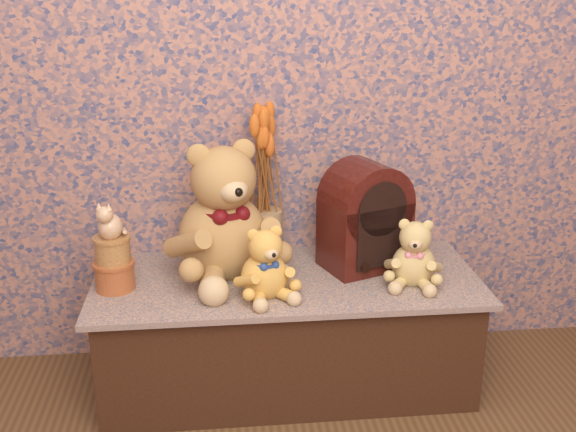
% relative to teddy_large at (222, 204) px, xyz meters
% --- Properties ---
extents(display_shelf, '(1.31, 0.57, 0.41)m').
position_rel_teddy_large_xyz_m(display_shelf, '(0.21, -0.06, -0.46)').
color(display_shelf, '#324768').
rests_on(display_shelf, ground).
extents(teddy_large, '(0.54, 0.58, 0.50)m').
position_rel_teddy_large_xyz_m(teddy_large, '(0.00, 0.00, 0.00)').
color(teddy_large, '#A77B40').
rests_on(teddy_large, display_shelf).
extents(teddy_medium, '(0.27, 0.29, 0.25)m').
position_rel_teddy_large_xyz_m(teddy_medium, '(0.13, -0.19, -0.13)').
color(teddy_medium, gold).
rests_on(teddy_medium, display_shelf).
extents(teddy_small, '(0.25, 0.27, 0.24)m').
position_rel_teddy_large_xyz_m(teddy_small, '(0.63, -0.15, -0.13)').
color(teddy_small, tan).
rests_on(teddy_small, display_shelf).
extents(cathedral_radio, '(0.33, 0.29, 0.38)m').
position_rel_teddy_large_xyz_m(cathedral_radio, '(0.49, 0.00, -0.06)').
color(cathedral_radio, '#39100A').
rests_on(cathedral_radio, display_shelf).
extents(ceramic_vase, '(0.13, 0.13, 0.19)m').
position_rel_teddy_large_xyz_m(ceramic_vase, '(0.16, 0.09, -0.16)').
color(ceramic_vase, tan).
rests_on(ceramic_vase, display_shelf).
extents(dried_stalks, '(0.23, 0.23, 0.37)m').
position_rel_teddy_large_xyz_m(dried_stalks, '(0.16, 0.09, 0.13)').
color(dried_stalks, '#D06221').
rests_on(dried_stalks, ceramic_vase).
extents(biscuit_tin_lower, '(0.14, 0.14, 0.09)m').
position_rel_teddy_large_xyz_m(biscuit_tin_lower, '(-0.36, -0.10, -0.21)').
color(biscuit_tin_lower, '#C8843A').
rests_on(biscuit_tin_lower, display_shelf).
extents(biscuit_tin_upper, '(0.12, 0.12, 0.09)m').
position_rel_teddy_large_xyz_m(biscuit_tin_upper, '(-0.36, -0.10, -0.11)').
color(biscuit_tin_upper, '#DFB861').
rests_on(biscuit_tin_upper, biscuit_tin_lower).
extents(cat_figurine, '(0.12, 0.13, 0.13)m').
position_rel_teddy_large_xyz_m(cat_figurine, '(-0.36, -0.10, -0.01)').
color(cat_figurine, silver).
rests_on(cat_figurine, biscuit_tin_upper).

